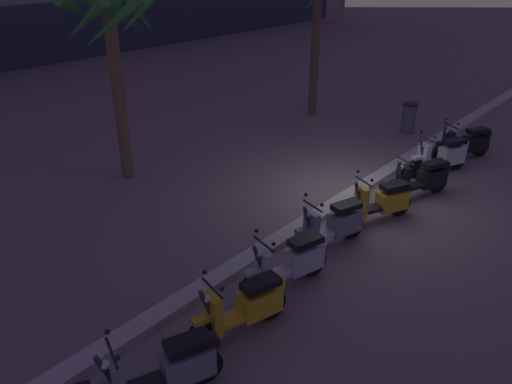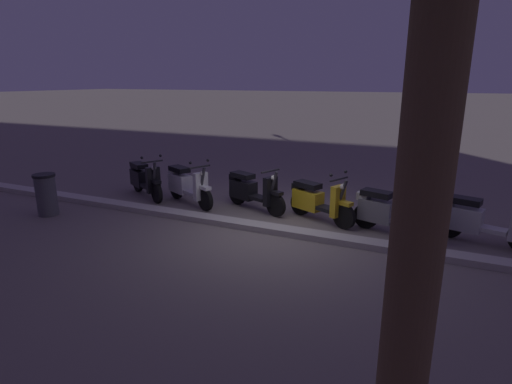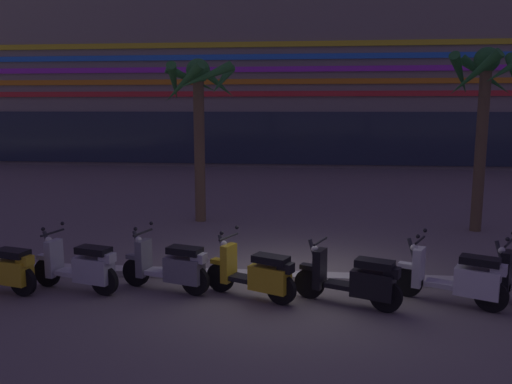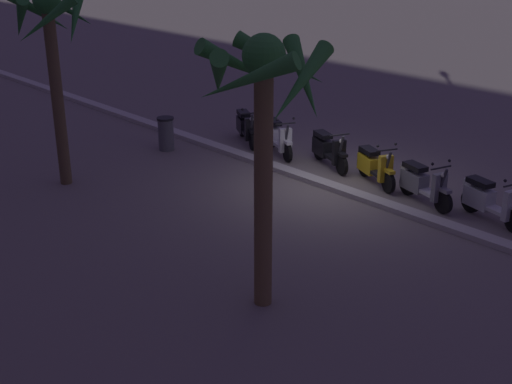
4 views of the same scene
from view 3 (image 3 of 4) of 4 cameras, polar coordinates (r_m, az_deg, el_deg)
ground_plane at (r=10.06m, az=4.14°, el=-9.53°), size 200.00×200.00×0.00m
curb_strip at (r=10.03m, az=4.14°, el=-9.22°), size 60.00×0.36×0.12m
mall_facade_backdrop at (r=34.62m, az=5.46°, el=12.96°), size 58.46×13.04×11.02m
scooter_yellow_mid_centre at (r=10.27m, az=-26.12°, el=-7.48°), size 1.71×0.72×1.17m
scooter_silver_tail_end at (r=9.78m, az=-18.58°, el=-7.75°), size 1.74×0.74×1.17m
scooter_grey_last_in_row at (r=9.41m, az=-9.25°, el=-8.06°), size 1.71×0.77×1.17m
scooter_yellow_mid_front at (r=8.93m, az=0.02°, el=-8.95°), size 1.62×0.89×1.17m
scooter_black_lead_nearest at (r=8.77m, az=10.82°, el=-9.43°), size 1.73×0.89×1.04m
scooter_white_far_back at (r=9.27m, az=21.24°, el=-8.78°), size 1.72×0.95×1.17m
palm_tree_by_mall_entrance at (r=14.67m, az=23.80°, el=9.87°), size 2.07×2.08×4.73m
palm_tree_far_corner at (r=14.77m, az=-6.26°, el=10.25°), size 2.19×2.25×4.56m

